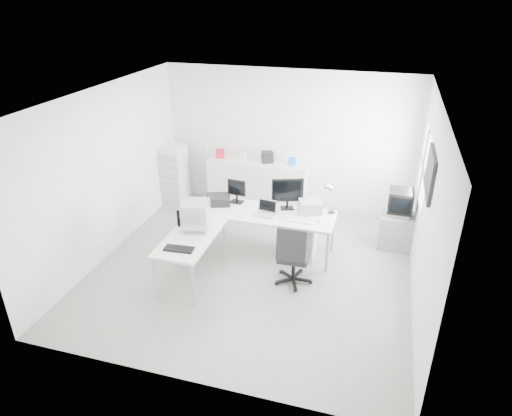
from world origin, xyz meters
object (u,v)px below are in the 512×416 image
(laptop, at_px, (265,209))
(office_chair, at_px, (294,253))
(side_desk, at_px, (192,257))
(tv_cabinet, at_px, (396,231))
(lcd_monitor_large, at_px, (287,194))
(crt_monitor, at_px, (196,215))
(laser_printer, at_px, (310,207))
(inkjet_printer, at_px, (218,200))
(filing_cabinet, at_px, (175,175))
(lcd_monitor_small, at_px, (237,192))
(main_desk, at_px, (263,232))
(drawer_pedestal, at_px, (304,240))
(sideboard, at_px, (258,184))
(crt_tv, at_px, (400,203))

(laptop, xyz_separation_m, office_chair, (0.64, -0.66, -0.35))
(side_desk, bearing_deg, tv_cabinet, 31.78)
(side_desk, bearing_deg, office_chair, 12.44)
(lcd_monitor_large, bearing_deg, crt_monitor, -156.33)
(laser_printer, bearing_deg, office_chair, -112.33)
(inkjet_printer, height_order, filing_cabinet, filing_cabinet)
(side_desk, distance_m, laser_printer, 2.13)
(inkjet_printer, xyz_separation_m, lcd_monitor_small, (0.30, 0.15, 0.13))
(lcd_monitor_small, relative_size, lcd_monitor_large, 0.74)
(side_desk, bearing_deg, filing_cabinet, 120.03)
(main_desk, relative_size, office_chair, 2.31)
(drawer_pedestal, xyz_separation_m, lcd_monitor_large, (-0.35, 0.20, 0.73))
(side_desk, height_order, filing_cabinet, filing_cabinet)
(laptop, bearing_deg, lcd_monitor_small, 158.25)
(lcd_monitor_large, relative_size, office_chair, 0.53)
(tv_cabinet, bearing_deg, side_desk, -148.22)
(laser_printer, xyz_separation_m, crt_monitor, (-1.60, -1.07, 0.14))
(lcd_monitor_small, relative_size, sideboard, 0.20)
(crt_monitor, xyz_separation_m, sideboard, (0.27, 2.52, -0.49))
(tv_cabinet, bearing_deg, crt_monitor, -151.74)
(inkjet_printer, relative_size, crt_monitor, 0.88)
(sideboard, bearing_deg, drawer_pedestal, -51.79)
(lcd_monitor_large, bearing_deg, side_desk, -150.47)
(tv_cabinet, bearing_deg, office_chair, -134.17)
(main_desk, xyz_separation_m, side_desk, (-0.85, -1.10, 0.00))
(side_desk, height_order, crt_tv, crt_tv)
(side_desk, xyz_separation_m, laptop, (0.90, 1.00, 0.49))
(crt_monitor, bearing_deg, side_desk, -102.11)
(side_desk, height_order, crt_monitor, crt_monitor)
(tv_cabinet, xyz_separation_m, filing_cabinet, (-4.50, 0.62, 0.31))
(side_desk, xyz_separation_m, lcd_monitor_small, (0.30, 1.35, 0.58))
(crt_monitor, distance_m, office_chair, 1.62)
(drawer_pedestal, distance_m, inkjet_printer, 1.64)
(lcd_monitor_large, distance_m, filing_cabinet, 2.92)
(crt_tv, bearing_deg, sideboard, 162.34)
(lcd_monitor_small, bearing_deg, side_desk, -95.89)
(lcd_monitor_large, bearing_deg, sideboard, 104.26)
(laser_printer, distance_m, sideboard, 2.00)
(main_desk, distance_m, laser_printer, 0.92)
(lcd_monitor_small, bearing_deg, sideboard, 97.73)
(laser_printer, height_order, office_chair, office_chair)
(lcd_monitor_small, distance_m, laptop, 0.70)
(side_desk, height_order, laptop, laptop)
(crt_monitor, bearing_deg, sideboard, 71.72)
(inkjet_printer, distance_m, crt_tv, 3.12)
(main_desk, distance_m, side_desk, 1.39)
(main_desk, distance_m, crt_tv, 2.38)
(main_desk, bearing_deg, office_chair, -47.55)
(lcd_monitor_small, bearing_deg, drawer_pedestal, -2.45)
(lcd_monitor_large, height_order, office_chair, lcd_monitor_large)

